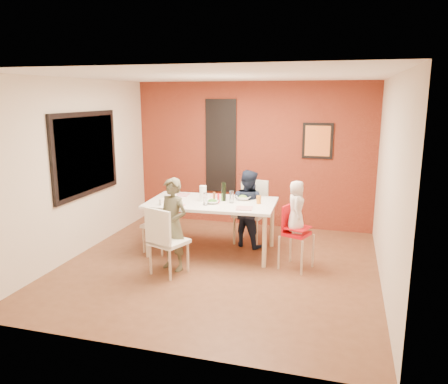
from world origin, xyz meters
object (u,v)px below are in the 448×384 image
(dining_table, at_px, (212,206))
(child_near, at_px, (173,224))
(child_far, at_px, (248,208))
(chair_far, at_px, (252,208))
(paper_towel_roll, at_px, (203,193))
(high_chair, at_px, (294,231))
(chair_near, at_px, (164,238))
(toddler, at_px, (296,207))
(wine_bottle, at_px, (224,192))
(chair_left, at_px, (163,221))

(dining_table, distance_m, child_near, 0.89)
(dining_table, height_order, child_far, child_far)
(chair_far, xyz_separation_m, paper_towel_roll, (-0.63, -0.70, 0.36))
(high_chair, xyz_separation_m, child_near, (-1.65, -0.51, 0.11))
(chair_near, distance_m, toddler, 1.89)
(dining_table, xyz_separation_m, wine_bottle, (0.17, 0.10, 0.22))
(child_far, xyz_separation_m, paper_towel_roll, (-0.62, -0.44, 0.31))
(high_chair, bearing_deg, chair_left, 107.38)
(chair_near, bearing_deg, high_chair, -135.45)
(high_chair, xyz_separation_m, wine_bottle, (-1.16, 0.41, 0.41))
(chair_near, distance_m, paper_towel_roll, 1.16)
(wine_bottle, bearing_deg, toddler, -19.88)
(chair_far, height_order, toddler, toddler)
(chair_far, relative_size, wine_bottle, 3.60)
(wine_bottle, height_order, paper_towel_roll, wine_bottle)
(wine_bottle, relative_size, paper_towel_roll, 1.20)
(chair_left, bearing_deg, chair_near, 36.21)
(wine_bottle, bearing_deg, child_near, -117.71)
(high_chair, relative_size, toddler, 1.24)
(high_chair, bearing_deg, paper_towel_roll, 98.04)
(high_chair, relative_size, paper_towel_roll, 3.82)
(high_chair, xyz_separation_m, child_far, (-0.85, 0.76, 0.08))
(child_near, relative_size, paper_towel_roll, 5.49)
(dining_table, distance_m, chair_left, 0.81)
(chair_near, bearing_deg, chair_left, -44.80)
(child_far, relative_size, wine_bottle, 4.40)
(dining_table, distance_m, chair_near, 1.14)
(chair_near, xyz_separation_m, chair_far, (0.84, 1.77, 0.04))
(chair_near, distance_m, chair_left, 0.94)
(chair_left, bearing_deg, toddler, 98.20)
(child_far, xyz_separation_m, wine_bottle, (-0.31, -0.35, 0.33))
(toddler, xyz_separation_m, paper_towel_roll, (-1.49, 0.33, 0.03))
(paper_towel_roll, bearing_deg, wine_bottle, 17.34)
(toddler, bearing_deg, wine_bottle, 66.04)
(chair_near, height_order, high_chair, chair_near)
(child_far, bearing_deg, dining_table, 62.45)
(high_chair, bearing_deg, chair_near, 134.36)
(chair_far, xyz_separation_m, toddler, (0.86, -1.03, 0.33))
(dining_table, distance_m, paper_towel_roll, 0.24)
(high_chair, height_order, paper_towel_roll, paper_towel_roll)
(child_far, bearing_deg, child_near, 77.67)
(child_near, bearing_deg, chair_near, -78.53)
(dining_table, xyz_separation_m, chair_left, (-0.74, -0.22, -0.24))
(chair_far, relative_size, child_near, 0.79)
(toddler, distance_m, paper_towel_roll, 1.53)
(child_near, bearing_deg, dining_table, 87.64)
(high_chair, xyz_separation_m, toddler, (0.02, -0.01, 0.36))
(chair_near, height_order, chair_far, chair_far)
(chair_near, distance_m, wine_bottle, 1.34)
(dining_table, distance_m, chair_far, 0.87)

